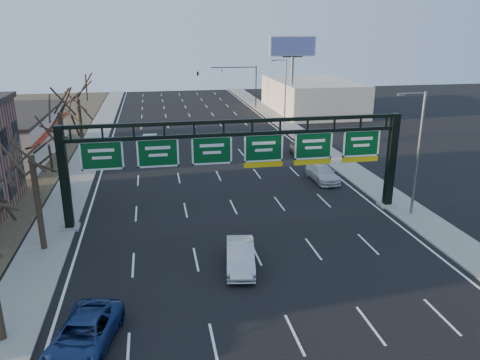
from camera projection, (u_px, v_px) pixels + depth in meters
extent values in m
plane|color=black|center=(264.00, 270.00, 26.65)|extent=(160.00, 160.00, 0.00)
cube|color=gray|center=(78.00, 177.00, 43.04)|extent=(3.00, 120.00, 0.12)
cube|color=gray|center=(340.00, 162.00, 47.56)|extent=(3.00, 120.00, 0.12)
cube|color=white|center=(216.00, 170.00, 45.32)|extent=(21.60, 120.00, 0.01)
cube|color=black|center=(64.00, 179.00, 30.92)|extent=(0.55, 0.55, 7.20)
cube|color=gray|center=(70.00, 228.00, 32.02)|extent=(1.20, 1.20, 0.20)
cube|color=black|center=(391.00, 161.00, 35.06)|extent=(0.55, 0.55, 7.20)
cube|color=gray|center=(387.00, 205.00, 36.15)|extent=(1.20, 1.20, 0.20)
cube|color=black|center=(238.00, 121.00, 31.92)|extent=(23.40, 0.25, 0.25)
cube|color=black|center=(238.00, 134.00, 32.20)|extent=(23.40, 0.25, 0.25)
cube|color=#04401A|center=(102.00, 155.00, 30.90)|extent=(2.80, 0.10, 2.00)
cube|color=#04401A|center=(158.00, 153.00, 31.55)|extent=(2.80, 0.10, 2.00)
cube|color=#04401A|center=(212.00, 150.00, 32.20)|extent=(2.80, 0.10, 2.00)
cube|color=#04401A|center=(263.00, 148.00, 32.85)|extent=(2.80, 0.10, 2.00)
cube|color=yellow|center=(263.00, 164.00, 33.23)|extent=(2.80, 0.10, 0.40)
cube|color=#04401A|center=(313.00, 145.00, 33.50)|extent=(2.80, 0.10, 2.00)
cube|color=yellow|center=(312.00, 162.00, 33.88)|extent=(2.80, 0.10, 0.40)
cube|color=#04401A|center=(361.00, 143.00, 34.15)|extent=(2.80, 0.10, 2.00)
cube|color=yellow|center=(360.00, 159.00, 34.53)|extent=(2.80, 0.10, 0.40)
cube|color=beige|center=(1.00, 136.00, 49.23)|extent=(10.00, 18.00, 4.40)
cube|color=#9C240F|center=(51.00, 127.00, 49.88)|extent=(1.20, 18.00, 0.40)
cube|color=beige|center=(312.00, 96.00, 76.08)|extent=(12.00, 20.00, 5.00)
cylinder|color=#31271B|center=(38.00, 202.00, 28.07)|extent=(0.36, 0.36, 6.08)
cylinder|color=#31271B|center=(64.00, 154.00, 37.28)|extent=(0.36, 0.36, 6.84)
cylinder|color=#31271B|center=(81.00, 130.00, 46.68)|extent=(0.36, 0.36, 6.46)
cylinder|color=slate|center=(418.00, 154.00, 33.03)|extent=(0.20, 0.20, 9.00)
cylinder|color=slate|center=(414.00, 92.00, 31.50)|extent=(1.80, 0.12, 0.12)
cube|color=slate|center=(401.00, 93.00, 31.36)|extent=(0.50, 0.22, 0.15)
cylinder|color=slate|center=(285.00, 92.00, 64.77)|extent=(0.20, 0.20, 9.00)
cylinder|color=slate|center=(280.00, 59.00, 63.24)|extent=(1.80, 0.12, 0.12)
cube|color=slate|center=(273.00, 60.00, 63.10)|extent=(0.50, 0.22, 0.15)
cylinder|color=slate|center=(291.00, 88.00, 69.90)|extent=(0.50, 0.50, 9.00)
cube|color=slate|center=(293.00, 57.00, 68.50)|extent=(3.00, 0.30, 0.20)
cube|color=white|center=(293.00, 46.00, 68.03)|extent=(7.00, 0.30, 3.00)
cube|color=#4F599E|center=(293.00, 46.00, 67.84)|extent=(6.60, 0.05, 2.60)
cylinder|color=black|center=(256.00, 87.00, 78.98)|extent=(0.18, 0.18, 7.00)
cylinder|color=black|center=(234.00, 67.00, 77.28)|extent=(7.60, 0.14, 0.14)
imported|color=black|center=(222.00, 72.00, 77.18)|extent=(0.20, 0.20, 1.00)
imported|color=black|center=(198.00, 73.00, 76.47)|extent=(0.54, 0.54, 1.62)
imported|color=navy|center=(83.00, 335.00, 19.86)|extent=(3.45, 5.47, 1.41)
imported|color=#B8B9BE|center=(240.00, 256.00, 26.65)|extent=(2.24, 4.65, 1.47)
imported|color=silver|center=(322.00, 173.00, 41.96)|extent=(2.17, 4.90, 1.40)
imported|color=#383A3C|center=(300.00, 149.00, 49.92)|extent=(1.99, 4.36, 1.45)
imported|color=silver|center=(150.00, 142.00, 53.20)|extent=(1.79, 4.60, 1.49)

